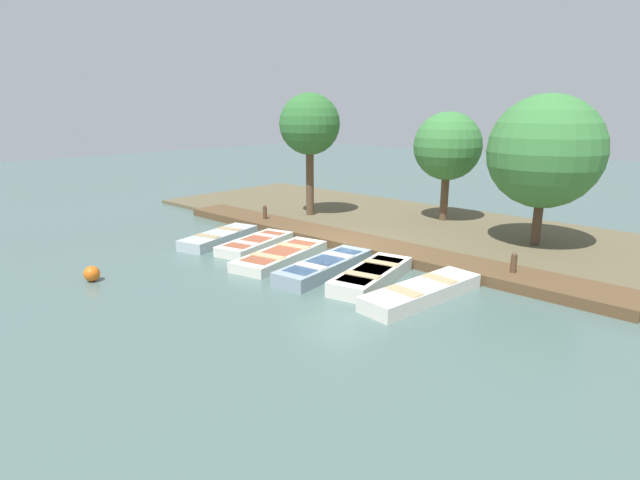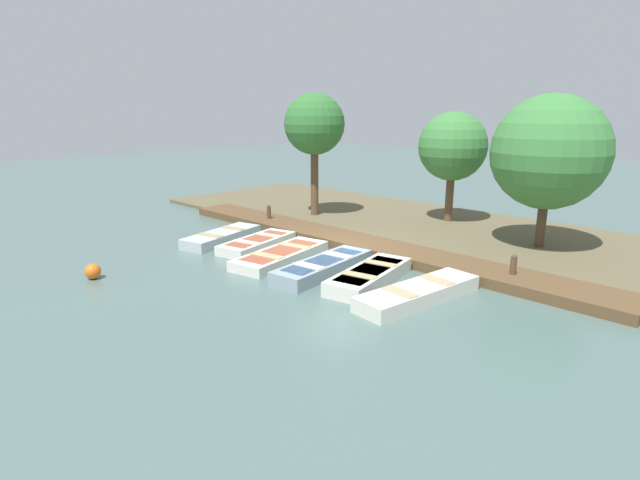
{
  "view_description": "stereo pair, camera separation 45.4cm",
  "coord_description": "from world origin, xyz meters",
  "px_view_note": "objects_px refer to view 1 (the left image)",
  "views": [
    {
      "loc": [
        11.52,
        10.0,
        4.47
      ],
      "look_at": [
        0.82,
        0.19,
        0.65
      ],
      "focal_mm": 28.0,
      "sensor_mm": 36.0,
      "label": 1
    },
    {
      "loc": [
        11.21,
        10.33,
        4.47
      ],
      "look_at": [
        0.82,
        0.19,
        0.65
      ],
      "focal_mm": 28.0,
      "sensor_mm": 36.0,
      "label": 2
    }
  ],
  "objects_px": {
    "rowboat_1": "(256,243)",
    "mooring_post_near": "(265,215)",
    "rowboat_4": "(372,275)",
    "rowboat_0": "(219,237)",
    "buoy": "(92,274)",
    "park_tree_center": "(545,152)",
    "rowboat_5": "(422,292)",
    "rowboat_3": "(325,266)",
    "mooring_post_far": "(513,268)",
    "rowboat_2": "(281,256)",
    "park_tree_far_left": "(310,125)",
    "park_tree_left": "(448,147)"
  },
  "relations": [
    {
      "from": "mooring_post_far",
      "to": "park_tree_center",
      "type": "distance_m",
      "value": 4.72
    },
    {
      "from": "rowboat_2",
      "to": "mooring_post_far",
      "type": "relative_size",
      "value": 4.38
    },
    {
      "from": "mooring_post_near",
      "to": "park_tree_center",
      "type": "distance_m",
      "value": 10.22
    },
    {
      "from": "rowboat_5",
      "to": "park_tree_left",
      "type": "relative_size",
      "value": 0.83
    },
    {
      "from": "park_tree_center",
      "to": "park_tree_far_left",
      "type": "bearing_deg",
      "value": -80.39
    },
    {
      "from": "park_tree_center",
      "to": "rowboat_1",
      "type": "bearing_deg",
      "value": -48.05
    },
    {
      "from": "mooring_post_near",
      "to": "park_tree_far_left",
      "type": "distance_m",
      "value": 4.11
    },
    {
      "from": "rowboat_5",
      "to": "park_tree_center",
      "type": "height_order",
      "value": "park_tree_center"
    },
    {
      "from": "mooring_post_far",
      "to": "rowboat_3",
      "type": "bearing_deg",
      "value": -56.57
    },
    {
      "from": "rowboat_0",
      "to": "rowboat_4",
      "type": "bearing_deg",
      "value": 78.27
    },
    {
      "from": "rowboat_4",
      "to": "park_tree_far_left",
      "type": "distance_m",
      "value": 9.09
    },
    {
      "from": "rowboat_0",
      "to": "park_tree_far_left",
      "type": "relative_size",
      "value": 0.63
    },
    {
      "from": "rowboat_1",
      "to": "rowboat_2",
      "type": "xyz_separation_m",
      "value": [
        0.39,
        1.63,
        -0.01
      ]
    },
    {
      "from": "rowboat_0",
      "to": "rowboat_5",
      "type": "bearing_deg",
      "value": 76.82
    },
    {
      "from": "rowboat_2",
      "to": "park_tree_left",
      "type": "bearing_deg",
      "value": 161.25
    },
    {
      "from": "park_tree_center",
      "to": "rowboat_0",
      "type": "bearing_deg",
      "value": -52.05
    },
    {
      "from": "rowboat_1",
      "to": "park_tree_left",
      "type": "distance_m",
      "value": 8.51
    },
    {
      "from": "rowboat_1",
      "to": "mooring_post_far",
      "type": "distance_m",
      "value": 7.99
    },
    {
      "from": "mooring_post_far",
      "to": "park_tree_left",
      "type": "relative_size",
      "value": 0.19
    },
    {
      "from": "rowboat_4",
      "to": "mooring_post_near",
      "type": "distance_m",
      "value": 7.56
    },
    {
      "from": "rowboat_4",
      "to": "park_tree_center",
      "type": "xyz_separation_m",
      "value": [
        -6.28,
        1.97,
        2.97
      ]
    },
    {
      "from": "mooring_post_near",
      "to": "park_tree_left",
      "type": "distance_m",
      "value": 7.61
    },
    {
      "from": "rowboat_3",
      "to": "rowboat_4",
      "type": "distance_m",
      "value": 1.48
    },
    {
      "from": "rowboat_0",
      "to": "mooring_post_far",
      "type": "bearing_deg",
      "value": 93.04
    },
    {
      "from": "buoy",
      "to": "park_tree_center",
      "type": "bearing_deg",
      "value": 146.06
    },
    {
      "from": "rowboat_1",
      "to": "mooring_post_near",
      "type": "height_order",
      "value": "mooring_post_near"
    },
    {
      "from": "mooring_post_near",
      "to": "rowboat_4",
      "type": "bearing_deg",
      "value": 70.44
    },
    {
      "from": "rowboat_3",
      "to": "mooring_post_far",
      "type": "xyz_separation_m",
      "value": [
        -2.78,
        4.2,
        0.22
      ]
    },
    {
      "from": "mooring_post_near",
      "to": "rowboat_0",
      "type": "bearing_deg",
      "value": 15.18
    },
    {
      "from": "rowboat_1",
      "to": "rowboat_4",
      "type": "bearing_deg",
      "value": 75.83
    },
    {
      "from": "rowboat_5",
      "to": "buoy",
      "type": "relative_size",
      "value": 8.6
    },
    {
      "from": "mooring_post_near",
      "to": "buoy",
      "type": "bearing_deg",
      "value": 11.55
    },
    {
      "from": "rowboat_1",
      "to": "rowboat_0",
      "type": "bearing_deg",
      "value": -89.1
    },
    {
      "from": "buoy",
      "to": "mooring_post_far",
      "type": "bearing_deg",
      "value": 131.94
    },
    {
      "from": "rowboat_5",
      "to": "buoy",
      "type": "height_order",
      "value": "buoy"
    },
    {
      "from": "buoy",
      "to": "rowboat_3",
      "type": "bearing_deg",
      "value": 138.77
    },
    {
      "from": "rowboat_0",
      "to": "mooring_post_near",
      "type": "bearing_deg",
      "value": -178.62
    },
    {
      "from": "rowboat_2",
      "to": "rowboat_4",
      "type": "distance_m",
      "value": 3.25
    },
    {
      "from": "park_tree_left",
      "to": "rowboat_5",
      "type": "bearing_deg",
      "value": 25.82
    },
    {
      "from": "rowboat_3",
      "to": "rowboat_2",
      "type": "bearing_deg",
      "value": -96.01
    },
    {
      "from": "rowboat_3",
      "to": "buoy",
      "type": "bearing_deg",
      "value": -47.66
    },
    {
      "from": "rowboat_4",
      "to": "rowboat_5",
      "type": "relative_size",
      "value": 0.9
    },
    {
      "from": "rowboat_0",
      "to": "mooring_post_near",
      "type": "xyz_separation_m",
      "value": [
        -2.76,
        -0.75,
        0.24
      ]
    },
    {
      "from": "buoy",
      "to": "park_tree_far_left",
      "type": "bearing_deg",
      "value": -172.82
    },
    {
      "from": "rowboat_1",
      "to": "rowboat_3",
      "type": "height_order",
      "value": "rowboat_3"
    },
    {
      "from": "rowboat_4",
      "to": "rowboat_0",
      "type": "bearing_deg",
      "value": -99.37
    },
    {
      "from": "rowboat_2",
      "to": "buoy",
      "type": "height_order",
      "value": "buoy"
    },
    {
      "from": "park_tree_far_left",
      "to": "rowboat_3",
      "type": "bearing_deg",
      "value": 46.81
    },
    {
      "from": "rowboat_0",
      "to": "mooring_post_near",
      "type": "height_order",
      "value": "mooring_post_near"
    },
    {
      "from": "rowboat_1",
      "to": "park_tree_center",
      "type": "xyz_separation_m",
      "value": [
        -6.15,
        6.84,
        3.01
      ]
    }
  ]
}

